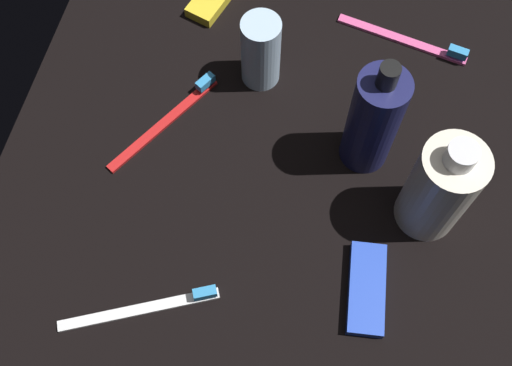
{
  "coord_description": "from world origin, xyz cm",
  "views": [
    {
      "loc": [
        29.55,
        6.75,
        69.85
      ],
      "look_at": [
        0.0,
        0.0,
        3.0
      ],
      "focal_mm": 44.36,
      "sensor_mm": 36.0,
      "label": 1
    }
  ],
  "objects_px": {
    "lotion_bottle": "(373,120)",
    "toothbrush_pink": "(410,40)",
    "toothbrush_white": "(149,307)",
    "toothbrush_red": "(170,117)",
    "bodywash_bottle": "(440,188)",
    "snack_bar_blue": "(367,289)",
    "deodorant_stick": "(261,51)"
  },
  "relations": [
    {
      "from": "deodorant_stick",
      "to": "snack_bar_blue",
      "type": "height_order",
      "value": "deodorant_stick"
    },
    {
      "from": "bodywash_bottle",
      "to": "toothbrush_white",
      "type": "xyz_separation_m",
      "value": [
        0.18,
        -0.28,
        -0.07
      ]
    },
    {
      "from": "lotion_bottle",
      "to": "snack_bar_blue",
      "type": "height_order",
      "value": "lotion_bottle"
    },
    {
      "from": "bodywash_bottle",
      "to": "toothbrush_pink",
      "type": "distance_m",
      "value": 0.26
    },
    {
      "from": "lotion_bottle",
      "to": "snack_bar_blue",
      "type": "relative_size",
      "value": 1.74
    },
    {
      "from": "deodorant_stick",
      "to": "toothbrush_pink",
      "type": "relative_size",
      "value": 0.59
    },
    {
      "from": "toothbrush_red",
      "to": "snack_bar_blue",
      "type": "bearing_deg",
      "value": 59.1
    },
    {
      "from": "toothbrush_pink",
      "to": "snack_bar_blue",
      "type": "height_order",
      "value": "toothbrush_pink"
    },
    {
      "from": "toothbrush_pink",
      "to": "lotion_bottle",
      "type": "bearing_deg",
      "value": -11.29
    },
    {
      "from": "toothbrush_white",
      "to": "deodorant_stick",
      "type": "bearing_deg",
      "value": 170.9
    },
    {
      "from": "lotion_bottle",
      "to": "deodorant_stick",
      "type": "distance_m",
      "value": 0.17
    },
    {
      "from": "bodywash_bottle",
      "to": "deodorant_stick",
      "type": "height_order",
      "value": "bodywash_bottle"
    },
    {
      "from": "deodorant_stick",
      "to": "toothbrush_pink",
      "type": "bearing_deg",
      "value": 117.33
    },
    {
      "from": "bodywash_bottle",
      "to": "snack_bar_blue",
      "type": "relative_size",
      "value": 1.56
    },
    {
      "from": "deodorant_stick",
      "to": "toothbrush_pink",
      "type": "distance_m",
      "value": 0.21
    },
    {
      "from": "bodywash_bottle",
      "to": "deodorant_stick",
      "type": "distance_m",
      "value": 0.28
    },
    {
      "from": "lotion_bottle",
      "to": "toothbrush_red",
      "type": "distance_m",
      "value": 0.26
    },
    {
      "from": "toothbrush_white",
      "to": "toothbrush_red",
      "type": "height_order",
      "value": "same"
    },
    {
      "from": "deodorant_stick",
      "to": "toothbrush_white",
      "type": "height_order",
      "value": "deodorant_stick"
    },
    {
      "from": "bodywash_bottle",
      "to": "toothbrush_red",
      "type": "xyz_separation_m",
      "value": [
        -0.06,
        -0.33,
        -0.07
      ]
    },
    {
      "from": "toothbrush_red",
      "to": "toothbrush_pink",
      "type": "bearing_deg",
      "value": 123.33
    },
    {
      "from": "bodywash_bottle",
      "to": "toothbrush_red",
      "type": "relative_size",
      "value": 1.01
    },
    {
      "from": "bodywash_bottle",
      "to": "deodorant_stick",
      "type": "relative_size",
      "value": 1.55
    },
    {
      "from": "bodywash_bottle",
      "to": "snack_bar_blue",
      "type": "distance_m",
      "value": 0.14
    },
    {
      "from": "toothbrush_white",
      "to": "toothbrush_red",
      "type": "xyz_separation_m",
      "value": [
        -0.24,
        -0.04,
        0.0
      ]
    },
    {
      "from": "toothbrush_pink",
      "to": "deodorant_stick",
      "type": "bearing_deg",
      "value": -62.67
    },
    {
      "from": "bodywash_bottle",
      "to": "toothbrush_white",
      "type": "distance_m",
      "value": 0.34
    },
    {
      "from": "deodorant_stick",
      "to": "toothbrush_red",
      "type": "height_order",
      "value": "deodorant_stick"
    },
    {
      "from": "lotion_bottle",
      "to": "snack_bar_blue",
      "type": "distance_m",
      "value": 0.19
    },
    {
      "from": "toothbrush_white",
      "to": "toothbrush_red",
      "type": "relative_size",
      "value": 1.05
    },
    {
      "from": "snack_bar_blue",
      "to": "toothbrush_red",
      "type": "bearing_deg",
      "value": -127.16
    },
    {
      "from": "lotion_bottle",
      "to": "toothbrush_pink",
      "type": "distance_m",
      "value": 0.2
    }
  ]
}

